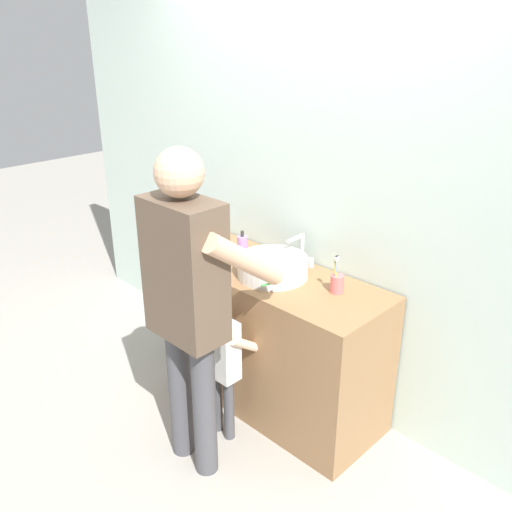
# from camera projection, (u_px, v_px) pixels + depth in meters

# --- Properties ---
(ground_plane) EXTENTS (14.00, 14.00, 0.00)m
(ground_plane) POSITION_uv_depth(u_px,v_px,m) (238.00, 423.00, 3.15)
(ground_plane) COLOR #9E998E
(back_wall) EXTENTS (4.40, 0.08, 2.70)m
(back_wall) POSITION_uv_depth(u_px,v_px,m) (315.00, 176.00, 3.03)
(back_wall) COLOR silver
(back_wall) RESTS_ON ground
(vanity_cabinet) EXTENTS (1.32, 0.54, 0.85)m
(vanity_cabinet) POSITION_uv_depth(u_px,v_px,m) (274.00, 340.00, 3.18)
(vanity_cabinet) COLOR olive
(vanity_cabinet) RESTS_ON ground
(sink_basin) EXTENTS (0.39, 0.39, 0.11)m
(sink_basin) POSITION_uv_depth(u_px,v_px,m) (273.00, 266.00, 2.98)
(sink_basin) COLOR silver
(sink_basin) RESTS_ON vanity_cabinet
(faucet) EXTENTS (0.18, 0.14, 0.18)m
(faucet) POSITION_uv_depth(u_px,v_px,m) (300.00, 251.00, 3.12)
(faucet) COLOR #B7BABF
(faucet) RESTS_ON vanity_cabinet
(toothbrush_cup) EXTENTS (0.07, 0.07, 0.21)m
(toothbrush_cup) POSITION_uv_depth(u_px,v_px,m) (337.00, 283.00, 2.80)
(toothbrush_cup) COLOR #D86666
(toothbrush_cup) RESTS_ON vanity_cabinet
(soap_bottle) EXTENTS (0.06, 0.06, 0.17)m
(soap_bottle) POSITION_uv_depth(u_px,v_px,m) (242.00, 246.00, 3.22)
(soap_bottle) COLOR #B27FC6
(soap_bottle) RESTS_ON vanity_cabinet
(child_toddler) EXTENTS (0.26, 0.26, 0.85)m
(child_toddler) POSITION_uv_depth(u_px,v_px,m) (223.00, 356.00, 2.89)
(child_toddler) COLOR #47474C
(child_toddler) RESTS_ON ground
(adult_parent) EXTENTS (0.52, 0.55, 1.66)m
(adult_parent) POSITION_uv_depth(u_px,v_px,m) (189.00, 290.00, 2.52)
(adult_parent) COLOR #47474C
(adult_parent) RESTS_ON ground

